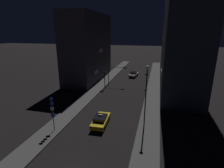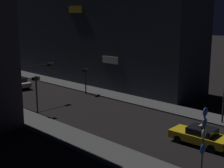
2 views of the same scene
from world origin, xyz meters
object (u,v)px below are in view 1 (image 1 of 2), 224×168
Objects in this scene: sign_pole_left at (52,112)px; street_lamp_near_block at (146,92)px; far_car at (134,74)px; traffic_light_overhead at (116,71)px; traffic_light_left_kerb at (105,77)px; traffic_light_right_kerb at (147,77)px; taxi at (101,120)px.

street_lamp_near_block is at bearing 19.39° from sign_pole_left.
far_car is 31.77m from sign_pole_left.
sign_pole_left is at bearing -160.61° from street_lamp_near_block.
traffic_light_left_kerb is (-1.82, -3.26, -0.61)m from traffic_light_overhead.
traffic_light_overhead reaches higher than far_car.
sign_pole_left is at bearing -100.86° from far_car.
traffic_light_overhead is 0.55× the size of street_lamp_near_block.
traffic_light_left_kerb is 1.17× the size of traffic_light_right_kerb.
traffic_light_right_kerb is at bearing 17.89° from traffic_light_left_kerb.
street_lamp_near_block is at bearing 9.08° from taxi.
traffic_light_right_kerb is at bearing -2.70° from traffic_light_overhead.
taxi is at bearing -104.44° from traffic_light_right_kerb.
taxi is 19.39m from traffic_light_overhead.
taxi is 7.35m from street_lamp_near_block.
sign_pole_left is at bearing -93.47° from traffic_light_left_kerb.
far_car is 1.19× the size of traffic_light_left_kerb.
street_lamp_near_block reaches higher than traffic_light_overhead.
traffic_light_overhead is at bearing -108.39° from far_car.
far_car is 9.92m from traffic_light_overhead.
street_lamp_near_block reaches higher than traffic_light_left_kerb.
sign_pole_left reaches higher than taxi.
traffic_light_right_kerb reaches higher than far_car.
traffic_light_overhead is at bearing 114.48° from street_lamp_near_block.
sign_pole_left is 12.10m from street_lamp_near_block.
taxi is at bearing -82.81° from traffic_light_overhead.
taxi is 0.98× the size of far_car.
taxi is at bearing -75.03° from traffic_light_left_kerb.
traffic_light_left_kerb reaches higher than traffic_light_right_kerb.
sign_pole_left reaches higher than traffic_light_left_kerb.
far_car is 13.40m from traffic_light_left_kerb.
street_lamp_near_block is (5.23, -27.19, 4.36)m from far_car.
traffic_light_overhead is at bearing 60.86° from traffic_light_left_kerb.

